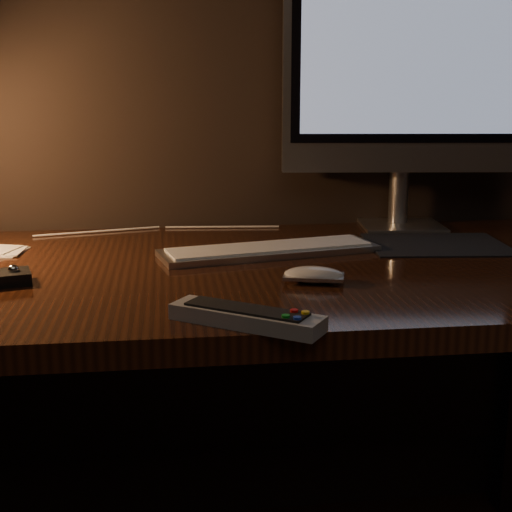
{
  "coord_description": "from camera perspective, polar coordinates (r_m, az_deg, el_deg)",
  "views": [
    {
      "loc": [
        -0.1,
        0.62,
        1.06
      ],
      "look_at": [
        0.04,
        1.73,
        0.79
      ],
      "focal_mm": 50.0,
      "sensor_mm": 36.0,
      "label": 1
    }
  ],
  "objects": [
    {
      "name": "desk",
      "position": [
        1.38,
        -2.66,
        -5.25
      ],
      "size": [
        1.6,
        0.75,
        0.75
      ],
      "color": "#34180B",
      "rests_on": "ground"
    },
    {
      "name": "monitor",
      "position": [
        1.63,
        12.19,
        14.13
      ],
      "size": [
        0.55,
        0.18,
        0.58
      ],
      "rotation": [
        0.0,
        0.0,
        -0.11
      ],
      "color": "silver",
      "rests_on": "desk"
    },
    {
      "name": "keyboard",
      "position": [
        1.36,
        1.09,
        0.51
      ],
      "size": [
        0.44,
        0.2,
        0.02
      ],
      "primitive_type": "cube",
      "rotation": [
        0.0,
        0.0,
        0.22
      ],
      "color": "silver",
      "rests_on": "desk"
    },
    {
      "name": "mousepad",
      "position": [
        1.48,
        14.25,
        0.9
      ],
      "size": [
        0.29,
        0.24,
        0.0
      ],
      "primitive_type": "cube",
      "rotation": [
        0.0,
        0.0,
        -0.1
      ],
      "color": "black",
      "rests_on": "desk"
    },
    {
      "name": "mouse",
      "position": [
        1.16,
        4.64,
        -1.69
      ],
      "size": [
        0.11,
        0.08,
        0.02
      ],
      "primitive_type": "ellipsoid",
      "rotation": [
        0.0,
        0.0,
        -0.27
      ],
      "color": "white",
      "rests_on": "desk"
    },
    {
      "name": "tv_remote",
      "position": [
        0.95,
        -0.79,
        -4.87
      ],
      "size": [
        0.21,
        0.17,
        0.03
      ],
      "rotation": [
        0.0,
        0.0,
        -0.61
      ],
      "color": "#9A9CA0",
      "rests_on": "desk"
    },
    {
      "name": "cable",
      "position": [
        1.6,
        -7.61,
        2.06
      ],
      "size": [
        0.53,
        0.03,
        0.0
      ],
      "primitive_type": "cylinder",
      "rotation": [
        0.0,
        1.57,
        0.05
      ],
      "color": "white",
      "rests_on": "desk"
    }
  ]
}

